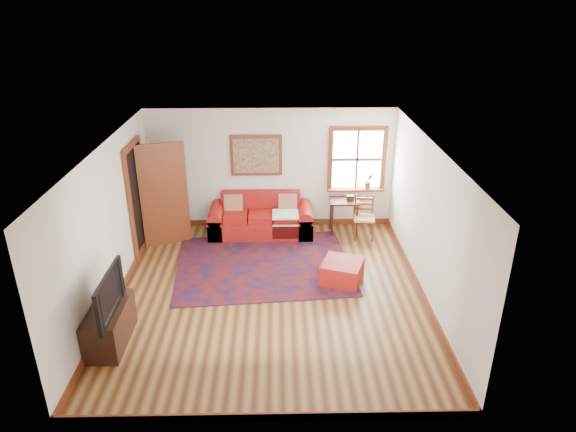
{
  "coord_description": "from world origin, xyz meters",
  "views": [
    {
      "loc": [
        0.14,
        -7.25,
        4.61
      ],
      "look_at": [
        0.3,
        0.6,
        1.14
      ],
      "focal_mm": 32.0,
      "sensor_mm": 36.0,
      "label": 1
    }
  ],
  "objects_px": {
    "red_leather_sofa": "(261,221)",
    "red_ottoman": "(342,271)",
    "media_cabinet": "(110,325)",
    "ladder_back_chair": "(364,215)",
    "side_table": "(344,206)"
  },
  "relations": [
    {
      "from": "red_leather_sofa",
      "to": "ladder_back_chair",
      "type": "xyz_separation_m",
      "value": [
        2.07,
        -0.22,
        0.2
      ]
    },
    {
      "from": "red_leather_sofa",
      "to": "ladder_back_chair",
      "type": "height_order",
      "value": "ladder_back_chair"
    },
    {
      "from": "red_ottoman",
      "to": "media_cabinet",
      "type": "height_order",
      "value": "media_cabinet"
    },
    {
      "from": "ladder_back_chair",
      "to": "media_cabinet",
      "type": "bearing_deg",
      "value": -140.87
    },
    {
      "from": "red_ottoman",
      "to": "media_cabinet",
      "type": "relative_size",
      "value": 0.62
    },
    {
      "from": "ladder_back_chair",
      "to": "media_cabinet",
      "type": "distance_m",
      "value": 5.29
    },
    {
      "from": "red_leather_sofa",
      "to": "red_ottoman",
      "type": "distance_m",
      "value": 2.43
    },
    {
      "from": "red_leather_sofa",
      "to": "side_table",
      "type": "height_order",
      "value": "red_leather_sofa"
    },
    {
      "from": "red_ottoman",
      "to": "media_cabinet",
      "type": "xyz_separation_m",
      "value": [
        -3.48,
        -1.61,
        0.1
      ]
    },
    {
      "from": "red_ottoman",
      "to": "media_cabinet",
      "type": "distance_m",
      "value": 3.83
    },
    {
      "from": "side_table",
      "to": "media_cabinet",
      "type": "height_order",
      "value": "side_table"
    },
    {
      "from": "red_leather_sofa",
      "to": "red_ottoman",
      "type": "relative_size",
      "value": 3.21
    },
    {
      "from": "red_leather_sofa",
      "to": "media_cabinet",
      "type": "relative_size",
      "value": 2.0
    },
    {
      "from": "red_ottoman",
      "to": "media_cabinet",
      "type": "bearing_deg",
      "value": -134.91
    },
    {
      "from": "red_ottoman",
      "to": "side_table",
      "type": "height_order",
      "value": "side_table"
    }
  ]
}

